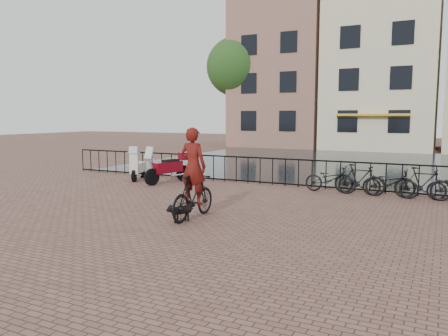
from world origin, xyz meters
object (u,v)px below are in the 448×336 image
at_px(cyclist, 193,179).
at_px(motorcycle, 168,164).
at_px(dog, 182,213).
at_px(scooter, 138,162).

xyz_separation_m(cyclist, motorcycle, (-3.91, 4.64, -0.28)).
xyz_separation_m(cyclist, dog, (-0.07, -0.45, -0.78)).
bearing_deg(cyclist, dog, 82.99).
relative_size(cyclist, scooter, 1.68).
bearing_deg(motorcycle, cyclist, -34.80).
relative_size(cyclist, dog, 3.60).
xyz_separation_m(dog, motorcycle, (-3.84, 5.09, 0.50)).
bearing_deg(scooter, motorcycle, -29.57).
bearing_deg(motorcycle, scooter, -172.30).
height_order(cyclist, motorcycle, cyclist).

